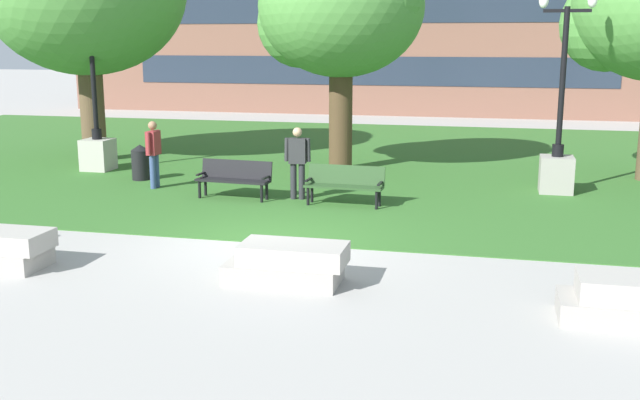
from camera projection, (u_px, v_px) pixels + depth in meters
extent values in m
plane|color=#A3A09B|center=(269.00, 244.00, 14.02)|extent=(140.00, 140.00, 0.00)
cube|color=#336628|center=(362.00, 160.00, 23.53)|extent=(40.00, 20.00, 0.02)
cube|color=#A6A098|center=(0.00, 239.00, 12.49)|extent=(1.66, 0.83, 0.32)
cube|color=#9E9991|center=(283.00, 273.00, 11.77)|extent=(1.80, 0.90, 0.32)
cube|color=#A6A098|center=(293.00, 254.00, 11.66)|extent=(1.66, 0.83, 0.32)
cube|color=#9E9991|center=(627.00, 311.00, 10.11)|extent=(1.80, 0.90, 0.32)
cube|color=#284723|center=(344.00, 187.00, 17.02)|extent=(1.82, 0.52, 0.05)
cube|color=#284723|center=(346.00, 175.00, 17.21)|extent=(1.80, 0.20, 0.46)
cube|color=black|center=(308.00, 180.00, 17.22)|extent=(0.08, 0.40, 0.04)
cube|color=black|center=(380.00, 184.00, 16.78)|extent=(0.08, 0.40, 0.04)
cylinder|color=black|center=(308.00, 196.00, 17.13)|extent=(0.07, 0.07, 0.41)
cylinder|color=black|center=(377.00, 200.00, 16.71)|extent=(0.07, 0.07, 0.41)
cylinder|color=black|center=(312.00, 194.00, 17.44)|extent=(0.07, 0.07, 0.41)
cylinder|color=black|center=(379.00, 197.00, 17.01)|extent=(0.07, 0.07, 0.41)
cube|color=black|center=(233.00, 181.00, 17.76)|extent=(1.83, 0.58, 0.05)
cube|color=black|center=(237.00, 169.00, 17.94)|extent=(1.80, 0.26, 0.46)
cube|color=black|center=(201.00, 174.00, 17.98)|extent=(0.09, 0.40, 0.04)
cube|color=black|center=(266.00, 178.00, 17.48)|extent=(0.09, 0.40, 0.04)
cylinder|color=black|center=(200.00, 190.00, 17.89)|extent=(0.07, 0.07, 0.41)
cylinder|color=black|center=(262.00, 194.00, 17.42)|extent=(0.07, 0.07, 0.41)
cylinder|color=black|center=(206.00, 187.00, 18.19)|extent=(0.07, 0.07, 0.41)
cylinder|color=black|center=(267.00, 191.00, 17.72)|extent=(0.07, 0.07, 0.41)
cube|color=gray|center=(556.00, 174.00, 18.52)|extent=(0.80, 0.80, 0.90)
cylinder|color=black|center=(558.00, 150.00, 18.39)|extent=(0.28, 0.28, 0.30)
cylinder|color=black|center=(562.00, 83.00, 18.04)|extent=(0.14, 0.14, 3.59)
cube|color=black|center=(567.00, 11.00, 17.69)|extent=(1.10, 0.08, 0.08)
ellipsoid|color=white|center=(544.00, 0.00, 17.76)|extent=(0.22, 0.22, 0.36)
ellipsoid|color=white|center=(593.00, 0.00, 17.51)|extent=(0.22, 0.22, 0.36)
cube|color=#ADA89E|center=(98.00, 155.00, 21.68)|extent=(0.80, 0.80, 0.90)
cylinder|color=black|center=(97.00, 134.00, 21.55)|extent=(0.28, 0.28, 0.30)
cylinder|color=black|center=(93.00, 72.00, 21.18)|extent=(0.14, 0.14, 3.83)
cube|color=black|center=(89.00, 6.00, 20.79)|extent=(1.10, 0.08, 0.08)
sphere|color=#4C893D|center=(608.00, 24.00, 20.12)|extent=(2.55, 2.55, 2.55)
cylinder|color=#4C3823|center=(341.00, 112.00, 21.44)|extent=(0.67, 0.67, 3.36)
ellipsoid|color=#4C893D|center=(341.00, 6.00, 20.81)|extent=(4.64, 4.64, 3.95)
sphere|color=#4C893D|center=(301.00, 24.00, 21.64)|extent=(2.55, 2.55, 2.55)
cylinder|color=brown|center=(92.00, 104.00, 23.16)|extent=(0.74, 0.74, 3.54)
sphere|color=#4C893D|center=(48.00, 11.00, 23.51)|extent=(3.34, 3.34, 3.34)
cylinder|color=black|center=(141.00, 165.00, 20.19)|extent=(0.48, 0.48, 0.80)
cone|color=black|center=(140.00, 147.00, 20.09)|extent=(0.49, 0.49, 0.16)
cylinder|color=#28282D|center=(293.00, 181.00, 17.76)|extent=(0.15, 0.15, 0.86)
cylinder|color=#28282D|center=(302.00, 181.00, 17.73)|extent=(0.15, 0.15, 0.86)
cube|color=#2D2D30|center=(297.00, 151.00, 17.59)|extent=(0.42, 0.28, 0.60)
cylinder|color=#2D2D30|center=(287.00, 150.00, 17.62)|extent=(0.12, 0.11, 0.55)
cylinder|color=#2D2D30|center=(308.00, 150.00, 17.55)|extent=(0.12, 0.11, 0.55)
sphere|color=tan|center=(297.00, 132.00, 17.50)|extent=(0.22, 0.22, 0.22)
cylinder|color=#384C7A|center=(156.00, 171.00, 19.17)|extent=(0.15, 0.15, 0.86)
cylinder|color=#384C7A|center=(153.00, 172.00, 18.98)|extent=(0.15, 0.15, 0.86)
cube|color=maroon|center=(153.00, 143.00, 18.92)|extent=(0.25, 0.40, 0.60)
cylinder|color=maroon|center=(158.00, 141.00, 19.17)|extent=(0.10, 0.11, 0.55)
cylinder|color=maroon|center=(148.00, 143.00, 18.67)|extent=(0.10, 0.11, 0.55)
sphere|color=#9E7051|center=(152.00, 126.00, 18.83)|extent=(0.22, 0.22, 0.22)
cube|color=#232D3D|center=(365.00, 71.00, 36.90)|extent=(23.86, 0.03, 1.40)
cube|color=#232D3D|center=(366.00, 8.00, 36.27)|extent=(23.86, 0.03, 1.40)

